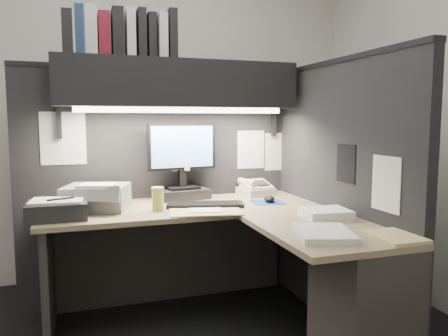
{
  "coord_description": "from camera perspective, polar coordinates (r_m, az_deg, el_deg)",
  "views": [
    {
      "loc": [
        -0.5,
        -2.1,
        1.27
      ],
      "look_at": [
        0.36,
        0.51,
        0.97
      ],
      "focal_mm": 35.0,
      "sensor_mm": 36.0,
      "label": 1
    }
  ],
  "objects": [
    {
      "name": "partition_back",
      "position": [
        3.11,
        -8.3,
        -2.43
      ],
      "size": [
        1.9,
        0.06,
        1.6
      ],
      "primitive_type": "cube",
      "color": "black",
      "rests_on": "floor"
    },
    {
      "name": "partition_right",
      "position": [
        2.76,
        14.52,
        -3.68
      ],
      "size": [
        0.06,
        1.5,
        1.6
      ],
      "primitive_type": "cube",
      "color": "black",
      "rests_on": "floor"
    },
    {
      "name": "mousepad",
      "position": [
        2.88,
        5.73,
        -4.45
      ],
      "size": [
        0.23,
        0.22,
        0.0
      ],
      "primitive_type": "cube",
      "rotation": [
        0.0,
        0.0,
        -0.15
      ],
      "color": "navy",
      "rests_on": "desk"
    },
    {
      "name": "desk",
      "position": [
        2.43,
        5.36,
        -13.54
      ],
      "size": [
        1.7,
        1.53,
        0.73
      ],
      "color": "#96805F",
      "rests_on": "floor"
    },
    {
      "name": "printer",
      "position": [
        2.76,
        -16.31,
        -3.69
      ],
      "size": [
        0.44,
        0.4,
        0.14
      ],
      "primitive_type": "cube",
      "rotation": [
        0.0,
        0.0,
        -0.3
      ],
      "color": "gray",
      "rests_on": "desk"
    },
    {
      "name": "binder_row",
      "position": [
        2.91,
        -13.44,
        16.52
      ],
      "size": [
        0.69,
        0.25,
        0.31
      ],
      "color": "black",
      "rests_on": "overhead_shelf"
    },
    {
      "name": "paper_stack_a",
      "position": [
        2.49,
        13.15,
        -5.8
      ],
      "size": [
        0.27,
        0.23,
        0.05
      ],
      "primitive_type": "cube",
      "rotation": [
        0.0,
        0.0,
        -0.1
      ],
      "color": "white",
      "rests_on": "desk"
    },
    {
      "name": "wall_back",
      "position": [
        3.63,
        -10.51,
        7.48
      ],
      "size": [
        3.5,
        0.04,
        2.7
      ],
      "primitive_type": "cube",
      "color": "silver",
      "rests_on": "floor"
    },
    {
      "name": "notebook_stack",
      "position": [
        2.57,
        -20.95,
        -5.15
      ],
      "size": [
        0.31,
        0.26,
        0.09
      ],
      "primitive_type": "cube",
      "rotation": [
        0.0,
        0.0,
        -0.0
      ],
      "color": "black",
      "rests_on": "desk"
    },
    {
      "name": "coffee_cup",
      "position": [
        2.63,
        -8.64,
        -4.13
      ],
      "size": [
        0.09,
        0.09,
        0.13
      ],
      "primitive_type": "cylinder",
      "rotation": [
        0.0,
        0.0,
        0.4
      ],
      "color": "#CAC851",
      "rests_on": "desk"
    },
    {
      "name": "wall_front",
      "position": [
        0.78,
        22.15,
        11.84
      ],
      "size": [
        3.5,
        0.04,
        2.7
      ],
      "primitive_type": "cube",
      "color": "silver",
      "rests_on": "floor"
    },
    {
      "name": "pinned_papers",
      "position": [
        2.82,
        0.8,
        1.94
      ],
      "size": [
        1.76,
        1.31,
        0.51
      ],
      "color": "white",
      "rests_on": "partition_back"
    },
    {
      "name": "monitor",
      "position": [
        2.98,
        -5.46,
        -0.13
      ],
      "size": [
        0.48,
        0.26,
        0.52
      ],
      "rotation": [
        0.0,
        0.0,
        0.15
      ],
      "color": "black",
      "rests_on": "desk"
    },
    {
      "name": "manila_stack",
      "position": [
        2.16,
        21.36,
        -8.35
      ],
      "size": [
        0.2,
        0.26,
        0.01
      ],
      "primitive_type": "cube",
      "rotation": [
        0.0,
        0.0,
        -0.0
      ],
      "color": "tan",
      "rests_on": "desk"
    },
    {
      "name": "paper_stack_b",
      "position": [
        2.09,
        12.94,
        -8.33
      ],
      "size": [
        0.32,
        0.36,
        0.03
      ],
      "primitive_type": "cube",
      "rotation": [
        0.0,
        0.0,
        -0.3
      ],
      "color": "white",
      "rests_on": "desk"
    },
    {
      "name": "open_folder",
      "position": [
        2.58,
        -2.45,
        -5.66
      ],
      "size": [
        0.46,
        0.34,
        0.01
      ],
      "primitive_type": "cube",
      "rotation": [
        0.0,
        0.0,
        -0.17
      ],
      "color": "tan",
      "rests_on": "desk"
    },
    {
      "name": "telephone",
      "position": [
        3.14,
        4.19,
        -2.77
      ],
      "size": [
        0.24,
        0.25,
        0.09
      ],
      "primitive_type": "cube",
      "rotation": [
        0.0,
        0.0,
        0.13
      ],
      "color": "beige",
      "rests_on": "desk"
    },
    {
      "name": "mouse",
      "position": [
        2.88,
        5.95,
        -4.02
      ],
      "size": [
        0.1,
        0.13,
        0.04
      ],
      "primitive_type": "ellipsoid",
      "rotation": [
        0.0,
        0.0,
        -0.36
      ],
      "color": "black",
      "rests_on": "mousepad"
    },
    {
      "name": "overhead_shelf",
      "position": [
        2.92,
        -6.03,
        10.81
      ],
      "size": [
        1.55,
        0.34,
        0.3
      ],
      "primitive_type": "cube",
      "color": "black",
      "rests_on": "partition_back"
    },
    {
      "name": "task_light_tube",
      "position": [
        2.78,
        -5.36,
        7.54
      ],
      "size": [
        1.32,
        0.04,
        0.04
      ],
      "primitive_type": "cylinder",
      "rotation": [
        0.0,
        1.57,
        0.0
      ],
      "color": "white",
      "rests_on": "overhead_shelf"
    },
    {
      "name": "keyboard",
      "position": [
        2.74,
        -2.49,
        -4.8
      ],
      "size": [
        0.5,
        0.27,
        0.02
      ],
      "primitive_type": "cube",
      "rotation": [
        0.0,
        0.0,
        -0.24
      ],
      "color": "black",
      "rests_on": "desk"
    }
  ]
}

